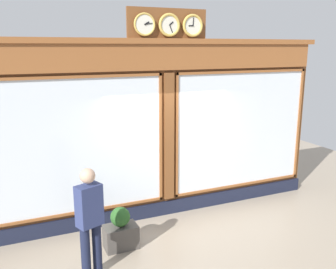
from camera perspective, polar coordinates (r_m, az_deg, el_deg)
shop_facade at (r=7.43m, az=-0.39°, el=0.92°), size 6.93×0.42×4.05m
pedestrian at (r=5.67m, az=-11.87°, el=-12.41°), size 0.42×0.34×1.69m
planter_box at (r=6.64m, az=-7.22°, el=-15.24°), size 0.56×0.36×0.40m
planter_shrub at (r=6.47m, az=-7.31°, el=-12.37°), size 0.33×0.33×0.33m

